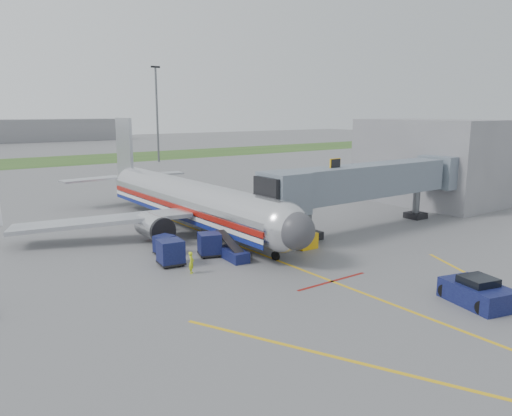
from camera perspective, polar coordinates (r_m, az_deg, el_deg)
ground at (r=36.26m, az=4.22°, el=-6.66°), size 400.00×400.00×0.00m
grass_strip at (r=118.91m, az=-25.20°, el=4.69°), size 300.00×25.00×0.01m
apron_markings at (r=31.32m, az=13.14°, el=-9.83°), size 21.52×50.00×0.01m
airliner at (r=47.93m, az=-7.61°, el=0.89°), size 32.10×35.67×10.25m
jet_bridge at (r=47.62m, az=12.24°, el=2.90°), size 25.30×4.00×6.90m
terminal at (r=64.05m, az=19.19°, el=5.05°), size 10.00×16.00×10.00m
light_mast_right at (r=111.82m, az=-11.25°, el=10.72°), size 2.00×0.44×20.40m
pushback_tug at (r=31.91m, az=23.96°, el=-8.84°), size 3.25×4.37×1.63m
baggage_cart_a at (r=36.68m, az=-9.73°, el=-5.03°), size 1.95×1.95×1.87m
baggage_cart_b at (r=38.63m, az=-5.33°, el=-4.16°), size 2.10×2.10×1.79m
baggage_cart_c at (r=39.66m, az=-10.41°, el=-4.14°), size 1.70×1.70×1.47m
belt_loader at (r=37.78m, az=-2.66°, el=-5.19°), size 1.52×3.84×1.83m
ground_power_cart at (r=40.79m, az=5.79°, el=-3.75°), size 1.67×1.16×1.30m
ramp_worker at (r=34.75m, az=-7.39°, el=-6.20°), size 0.64×0.66×1.53m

